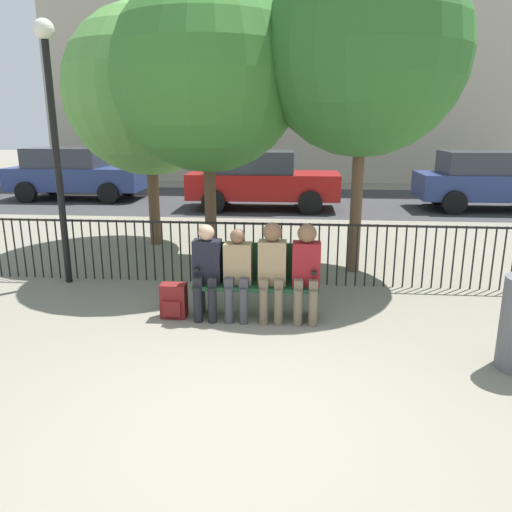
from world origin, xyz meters
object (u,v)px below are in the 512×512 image
Objects in this scene: park_bench at (257,278)px; parked_car_2 at (75,173)px; seated_person_1 at (238,270)px; seated_person_0 at (207,267)px; parked_car_1 at (261,179)px; seated_person_2 at (272,265)px; tree_0 at (364,52)px; tree_1 at (207,75)px; parked_car_0 at (492,180)px; backpack at (174,301)px; tree_2 at (148,92)px; lamp_post at (53,116)px; seated_person_3 at (306,267)px.

parked_car_2 is (-6.63, 9.47, 0.36)m from park_bench.
seated_person_0 is at bearing 179.59° from seated_person_1.
seated_person_2 is at bearing -84.51° from parked_car_1.
seated_person_1 is at bearing -126.45° from tree_0.
parked_car_0 is (6.84, 6.16, -2.27)m from tree_1.
seated_person_0 reaches higher than backpack.
seated_person_1 is 0.25× the size of tree_2.
seated_person_2 is 10.32m from parked_car_0.
tree_1 reaches higher than parked_car_2.
lamp_post is at bearing 152.78° from seated_person_0.
lamp_post is 0.89× the size of parked_car_0.
parked_car_1 is at bearing 71.03° from lamp_post.
tree_0 is at bearing 70.03° from seated_person_3.
tree_0 is (2.03, 2.23, 2.73)m from seated_person_0.
seated_person_3 is 8.35m from parked_car_1.
seated_person_0 is 2.72× the size of backpack.
seated_person_2 is at bearing -64.27° from tree_1.
seated_person_2 reaches higher than seated_person_1.
tree_2 is (-1.34, 3.86, 2.73)m from backpack.
lamp_post reaches higher than park_bench.
tree_2 reaches higher than parked_car_2.
tree_2 is at bearing 122.78° from park_bench.
tree_2 reaches higher than seated_person_0.
seated_person_1 is at bearing -23.97° from lamp_post.
seated_person_2 is 3.71m from tree_0.
lamp_post is at bearing 161.21° from seated_person_3.
parked_car_1 is 6.19m from parked_car_2.
tree_0 reaches higher than park_bench.
backpack is at bearing -137.18° from tree_0.
tree_1 is 9.36m from parked_car_2.
tree_0 is 1.06× the size of tree_1.
lamp_post is 7.61m from parked_car_1.
parked_car_2 is (-3.62, 8.36, -1.63)m from lamp_post.
parked_car_2 is at bearing 125.02° from park_bench.
seated_person_2 is 8.30m from parked_car_1.
parked_car_2 is at bearing 122.13° from seated_person_0.
tree_2 is (-3.80, 1.58, -0.45)m from tree_0.
tree_0 is 8.19m from parked_car_0.
park_bench is 0.31× the size of tree_0.
backpack is at bearing -178.31° from seated_person_3.
parked_car_1 is (1.78, 4.45, -2.10)m from tree_2.
tree_0 is 1.32× the size of lamp_post.
parked_car_0 reaches higher than park_bench.
seated_person_0 is 0.97× the size of seated_person_2.
seated_person_1 is at bearing -125.07° from parked_car_0.
lamp_post is at bearing 147.05° from backpack.
seated_person_0 is 0.26× the size of tree_2.
seated_person_2 is 11.78m from parked_car_2.
tree_1 is 1.03× the size of tree_2.
tree_1 reaches higher than seated_person_2.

